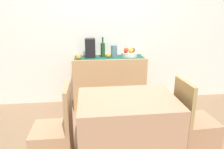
% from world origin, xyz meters
% --- Properties ---
extents(ground_plane, '(6.40, 6.40, 0.02)m').
position_xyz_m(ground_plane, '(0.00, 0.00, -0.01)').
color(ground_plane, '#806348').
rests_on(ground_plane, ground).
extents(room_wall_rear, '(6.40, 0.06, 2.70)m').
position_xyz_m(room_wall_rear, '(0.00, 1.18, 1.35)').
color(room_wall_rear, silver).
rests_on(room_wall_rear, ground).
extents(sideboard_console, '(1.20, 0.42, 0.86)m').
position_xyz_m(sideboard_console, '(0.06, 0.92, 0.43)').
color(sideboard_console, tan).
rests_on(sideboard_console, ground).
extents(table_runner, '(1.13, 0.32, 0.01)m').
position_xyz_m(table_runner, '(0.06, 0.92, 0.86)').
color(table_runner, '#174D3E').
rests_on(table_runner, sideboard_console).
extents(fruit_bowl, '(0.26, 0.26, 0.06)m').
position_xyz_m(fruit_bowl, '(0.40, 0.92, 0.90)').
color(fruit_bowl, silver).
rests_on(fruit_bowl, table_runner).
extents(apple_center, '(0.07, 0.07, 0.07)m').
position_xyz_m(apple_center, '(0.36, 0.97, 0.96)').
color(apple_center, '#BD3B27').
rests_on(apple_center, fruit_bowl).
extents(apple_left, '(0.07, 0.07, 0.07)m').
position_xyz_m(apple_left, '(0.47, 0.94, 0.96)').
color(apple_left, '#AF3123').
rests_on(apple_left, fruit_bowl).
extents(apple_front, '(0.07, 0.07, 0.07)m').
position_xyz_m(apple_front, '(0.34, 0.89, 0.96)').
color(apple_front, red).
rests_on(apple_front, fruit_bowl).
extents(apple_rear, '(0.08, 0.08, 0.08)m').
position_xyz_m(apple_rear, '(0.42, 0.88, 0.97)').
color(apple_rear, gold).
rests_on(apple_rear, fruit_bowl).
extents(wine_bottle, '(0.07, 0.07, 0.33)m').
position_xyz_m(wine_bottle, '(-0.04, 0.92, 0.98)').
color(wine_bottle, '#1C4124').
rests_on(wine_bottle, sideboard_console).
extents(coffee_maker, '(0.16, 0.18, 0.31)m').
position_xyz_m(coffee_maker, '(-0.24, 0.92, 1.01)').
color(coffee_maker, black).
rests_on(coffee_maker, sideboard_console).
extents(ceramic_vase, '(0.10, 0.10, 0.19)m').
position_xyz_m(ceramic_vase, '(0.14, 0.92, 0.95)').
color(ceramic_vase, slate).
rests_on(ceramic_vase, sideboard_console).
extents(orange_loose_near_bowl, '(0.07, 0.07, 0.07)m').
position_xyz_m(orange_loose_near_bowl, '(-0.43, 0.80, 0.89)').
color(orange_loose_near_bowl, orange).
rests_on(orange_loose_near_bowl, sideboard_console).
extents(orange_loose_end, '(0.07, 0.07, 0.07)m').
position_xyz_m(orange_loose_end, '(0.05, 0.87, 0.89)').
color(orange_loose_end, orange).
rests_on(orange_loose_end, sideboard_console).
extents(dining_table, '(1.01, 0.73, 0.74)m').
position_xyz_m(dining_table, '(0.10, -0.52, 0.37)').
color(dining_table, tan).
rests_on(dining_table, ground).
extents(chair_near_window, '(0.40, 0.40, 0.90)m').
position_xyz_m(chair_near_window, '(-0.66, -0.52, 0.27)').
color(chair_near_window, tan).
rests_on(chair_near_window, ground).
extents(chair_by_corner, '(0.42, 0.42, 0.90)m').
position_xyz_m(chair_by_corner, '(0.87, -0.52, 0.27)').
color(chair_by_corner, '#AA7B5A').
rests_on(chair_by_corner, ground).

